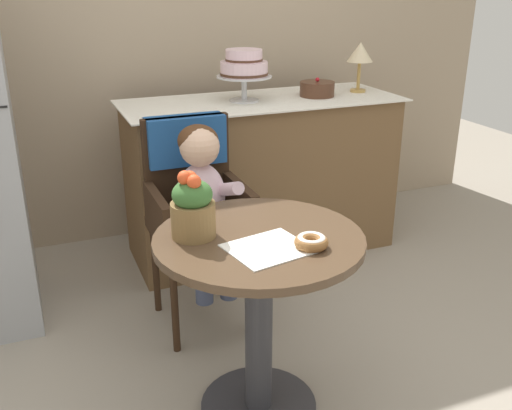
{
  "coord_description": "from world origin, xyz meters",
  "views": [
    {
      "loc": [
        -0.68,
        -1.65,
        1.54
      ],
      "look_at": [
        0.05,
        0.15,
        0.77
      ],
      "focal_mm": 40.74,
      "sensor_mm": 36.0,
      "label": 1
    }
  ],
  "objects_px": {
    "cafe_table": "(259,291)",
    "wicker_chair": "(193,189)",
    "flower_vase": "(193,207)",
    "donut_front": "(311,241)",
    "seated_child": "(203,192)",
    "round_layer_cake": "(317,89)",
    "table_lamp": "(360,54)",
    "tiered_cake_stand": "(244,67)"
  },
  "relations": [
    {
      "from": "cafe_table",
      "to": "wicker_chair",
      "type": "xyz_separation_m",
      "value": [
        -0.02,
        0.75,
        0.13
      ]
    },
    {
      "from": "flower_vase",
      "to": "donut_front",
      "type": "bearing_deg",
      "value": -35.23
    },
    {
      "from": "seated_child",
      "to": "donut_front",
      "type": "relative_size",
      "value": 6.55
    },
    {
      "from": "donut_front",
      "to": "round_layer_cake",
      "type": "xyz_separation_m",
      "value": [
        0.76,
        1.43,
        0.2
      ]
    },
    {
      "from": "round_layer_cake",
      "to": "table_lamp",
      "type": "xyz_separation_m",
      "value": [
        0.28,
        0.03,
        0.18
      ]
    },
    {
      "from": "tiered_cake_stand",
      "to": "cafe_table",
      "type": "bearing_deg",
      "value": -108.92
    },
    {
      "from": "cafe_table",
      "to": "donut_front",
      "type": "xyz_separation_m",
      "value": [
        0.12,
        -0.15,
        0.23
      ]
    },
    {
      "from": "donut_front",
      "to": "seated_child",
      "type": "bearing_deg",
      "value": 100.51
    },
    {
      "from": "round_layer_cake",
      "to": "table_lamp",
      "type": "relative_size",
      "value": 0.69
    },
    {
      "from": "wicker_chair",
      "to": "donut_front",
      "type": "xyz_separation_m",
      "value": [
        0.14,
        -0.9,
        0.1
      ]
    },
    {
      "from": "round_layer_cake",
      "to": "cafe_table",
      "type": "bearing_deg",
      "value": -124.52
    },
    {
      "from": "wicker_chair",
      "to": "round_layer_cake",
      "type": "distance_m",
      "value": 1.09
    },
    {
      "from": "wicker_chair",
      "to": "seated_child",
      "type": "height_order",
      "value": "seated_child"
    },
    {
      "from": "cafe_table",
      "to": "flower_vase",
      "type": "xyz_separation_m",
      "value": [
        -0.2,
        0.08,
        0.32
      ]
    },
    {
      "from": "seated_child",
      "to": "table_lamp",
      "type": "xyz_separation_m",
      "value": [
        1.18,
        0.71,
        0.44
      ]
    },
    {
      "from": "cafe_table",
      "to": "tiered_cake_stand",
      "type": "bearing_deg",
      "value": 71.08
    },
    {
      "from": "table_lamp",
      "to": "round_layer_cake",
      "type": "bearing_deg",
      "value": -174.82
    },
    {
      "from": "tiered_cake_stand",
      "to": "table_lamp",
      "type": "xyz_separation_m",
      "value": [
        0.72,
        0.01,
        0.03
      ]
    },
    {
      "from": "seated_child",
      "to": "donut_front",
      "type": "bearing_deg",
      "value": -79.49
    },
    {
      "from": "seated_child",
      "to": "tiered_cake_stand",
      "type": "xyz_separation_m",
      "value": [
        0.46,
        0.71,
        0.41
      ]
    },
    {
      "from": "wicker_chair",
      "to": "table_lamp",
      "type": "height_order",
      "value": "table_lamp"
    },
    {
      "from": "cafe_table",
      "to": "donut_front",
      "type": "distance_m",
      "value": 0.3
    },
    {
      "from": "wicker_chair",
      "to": "table_lamp",
      "type": "relative_size",
      "value": 3.35
    },
    {
      "from": "table_lamp",
      "to": "tiered_cake_stand",
      "type": "bearing_deg",
      "value": -179.51
    },
    {
      "from": "table_lamp",
      "to": "cafe_table",
      "type": "bearing_deg",
      "value": -131.75
    },
    {
      "from": "tiered_cake_stand",
      "to": "round_layer_cake",
      "type": "xyz_separation_m",
      "value": [
        0.44,
        -0.02,
        -0.14
      ]
    },
    {
      "from": "flower_vase",
      "to": "table_lamp",
      "type": "height_order",
      "value": "table_lamp"
    },
    {
      "from": "wicker_chair",
      "to": "flower_vase",
      "type": "bearing_deg",
      "value": -104.27
    },
    {
      "from": "flower_vase",
      "to": "round_layer_cake",
      "type": "relative_size",
      "value": 1.19
    },
    {
      "from": "cafe_table",
      "to": "round_layer_cake",
      "type": "distance_m",
      "value": 1.61
    },
    {
      "from": "wicker_chair",
      "to": "flower_vase",
      "type": "relative_size",
      "value": 4.06
    },
    {
      "from": "wicker_chair",
      "to": "table_lamp",
      "type": "xyz_separation_m",
      "value": [
        1.18,
        0.56,
        0.48
      ]
    },
    {
      "from": "wicker_chair",
      "to": "seated_child",
      "type": "xyz_separation_m",
      "value": [
        0.0,
        -0.16,
        0.04
      ]
    },
    {
      "from": "round_layer_cake",
      "to": "seated_child",
      "type": "bearing_deg",
      "value": -142.49
    },
    {
      "from": "cafe_table",
      "to": "table_lamp",
      "type": "distance_m",
      "value": 1.85
    },
    {
      "from": "seated_child",
      "to": "flower_vase",
      "type": "xyz_separation_m",
      "value": [
        -0.19,
        -0.51,
        0.15
      ]
    },
    {
      "from": "table_lamp",
      "to": "wicker_chair",
      "type": "bearing_deg",
      "value": -154.7
    },
    {
      "from": "round_layer_cake",
      "to": "wicker_chair",
      "type": "bearing_deg",
      "value": -149.29
    },
    {
      "from": "tiered_cake_stand",
      "to": "round_layer_cake",
      "type": "relative_size",
      "value": 1.53
    },
    {
      "from": "flower_vase",
      "to": "wicker_chair",
      "type": "bearing_deg",
      "value": 74.24
    },
    {
      "from": "donut_front",
      "to": "table_lamp",
      "type": "xyz_separation_m",
      "value": [
        1.04,
        1.45,
        0.37
      ]
    },
    {
      "from": "wicker_chair",
      "to": "round_layer_cake",
      "type": "relative_size",
      "value": 4.85
    }
  ]
}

